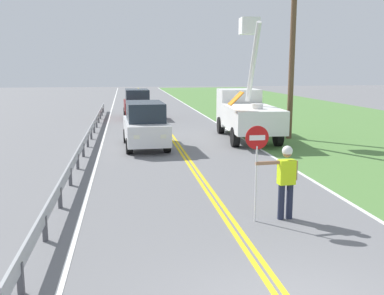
{
  "coord_description": "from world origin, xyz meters",
  "views": [
    {
      "loc": [
        -2.44,
        -5.37,
        3.67
      ],
      "look_at": [
        -0.4,
        8.0,
        1.2
      ],
      "focal_mm": 41.19,
      "sensor_mm": 36.0,
      "label": 1
    }
  ],
  "objects_px": {
    "flagger_worker": "(286,178)",
    "utility_pole_near": "(292,48)",
    "oncoming_suv_second": "(137,104)",
    "utility_bucket_truck": "(246,111)",
    "stop_sign_paddle": "(257,152)",
    "oncoming_suv_nearest": "(145,125)"
  },
  "relations": [
    {
      "from": "flagger_worker",
      "to": "oncoming_suv_nearest",
      "type": "xyz_separation_m",
      "value": [
        -2.9,
        10.39,
        0.01
      ]
    },
    {
      "from": "stop_sign_paddle",
      "to": "utility_pole_near",
      "type": "distance_m",
      "value": 13.41
    },
    {
      "from": "flagger_worker",
      "to": "oncoming_suv_second",
      "type": "height_order",
      "value": "oncoming_suv_second"
    },
    {
      "from": "oncoming_suv_second",
      "to": "stop_sign_paddle",
      "type": "bearing_deg",
      "value": -84.51
    },
    {
      "from": "flagger_worker",
      "to": "utility_pole_near",
      "type": "relative_size",
      "value": 0.21
    },
    {
      "from": "flagger_worker",
      "to": "utility_bucket_truck",
      "type": "bearing_deg",
      "value": 78.89
    },
    {
      "from": "flagger_worker",
      "to": "stop_sign_paddle",
      "type": "xyz_separation_m",
      "value": [
        -0.77,
        -0.06,
        0.66
      ]
    },
    {
      "from": "oncoming_suv_nearest",
      "to": "oncoming_suv_second",
      "type": "distance_m",
      "value": 11.96
    },
    {
      "from": "oncoming_suv_second",
      "to": "utility_pole_near",
      "type": "distance_m",
      "value": 13.42
    },
    {
      "from": "flagger_worker",
      "to": "oncoming_suv_second",
      "type": "distance_m",
      "value": 22.54
    },
    {
      "from": "oncoming_suv_second",
      "to": "utility_pole_near",
      "type": "height_order",
      "value": "utility_pole_near"
    },
    {
      "from": "utility_bucket_truck",
      "to": "utility_pole_near",
      "type": "distance_m",
      "value": 3.92
    },
    {
      "from": "stop_sign_paddle",
      "to": "oncoming_suv_second",
      "type": "bearing_deg",
      "value": 95.49
    },
    {
      "from": "utility_pole_near",
      "to": "oncoming_suv_second",
      "type": "bearing_deg",
      "value": 125.75
    },
    {
      "from": "utility_bucket_truck",
      "to": "oncoming_suv_nearest",
      "type": "bearing_deg",
      "value": -159.79
    },
    {
      "from": "flagger_worker",
      "to": "utility_pole_near",
      "type": "height_order",
      "value": "utility_pole_near"
    },
    {
      "from": "stop_sign_paddle",
      "to": "utility_bucket_truck",
      "type": "relative_size",
      "value": 0.34
    },
    {
      "from": "utility_bucket_truck",
      "to": "oncoming_suv_second",
      "type": "relative_size",
      "value": 1.49
    },
    {
      "from": "oncoming_suv_second",
      "to": "flagger_worker",
      "type": "bearing_deg",
      "value": -82.56
    },
    {
      "from": "flagger_worker",
      "to": "utility_pole_near",
      "type": "bearing_deg",
      "value": 68.62
    },
    {
      "from": "oncoming_suv_nearest",
      "to": "oncoming_suv_second",
      "type": "height_order",
      "value": "same"
    },
    {
      "from": "flagger_worker",
      "to": "utility_bucket_truck",
      "type": "relative_size",
      "value": 0.26
    }
  ]
}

